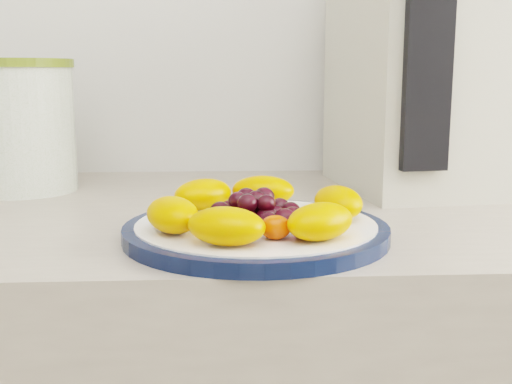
{
  "coord_description": "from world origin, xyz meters",
  "views": [
    {
      "loc": [
        -0.02,
        0.38,
        1.07
      ],
      "look_at": [
        0.01,
        1.03,
        0.95
      ],
      "focal_mm": 45.0,
      "sensor_mm": 36.0,
      "label": 1
    }
  ],
  "objects": [
    {
      "name": "appliance_panel",
      "position": [
        0.23,
        1.17,
        1.08
      ],
      "size": [
        0.06,
        0.03,
        0.26
      ],
      "primitive_type": "cube",
      "rotation": [
        0.0,
        0.0,
        0.12
      ],
      "color": "black",
      "rests_on": "appliance_body"
    },
    {
      "name": "canister",
      "position": [
        -0.31,
        1.33,
        0.99
      ],
      "size": [
        0.15,
        0.15,
        0.18
      ],
      "primitive_type": "cylinder",
      "rotation": [
        0.0,
        0.0,
        -0.04
      ],
      "color": "#446A1D",
      "rests_on": "counter"
    },
    {
      "name": "plate_rim",
      "position": [
        0.01,
        1.03,
        0.91
      ],
      "size": [
        0.28,
        0.28,
        0.01
      ],
      "primitive_type": "cylinder",
      "color": "#091433",
      "rests_on": "counter"
    },
    {
      "name": "fruit_plate",
      "position": [
        0.01,
        1.03,
        0.93
      ],
      "size": [
        0.24,
        0.24,
        0.04
      ],
      "color": "orange",
      "rests_on": "plate_face"
    },
    {
      "name": "canister_lid",
      "position": [
        -0.31,
        1.33,
        1.09
      ],
      "size": [
        0.16,
        0.16,
        0.01
      ],
      "primitive_type": "cylinder",
      "rotation": [
        0.0,
        0.0,
        -0.04
      ],
      "color": "olive",
      "rests_on": "canister"
    },
    {
      "name": "plate_face",
      "position": [
        0.01,
        1.03,
        0.91
      ],
      "size": [
        0.25,
        0.25,
        0.02
      ],
      "primitive_type": "cylinder",
      "color": "white",
      "rests_on": "counter"
    },
    {
      "name": "appliance_body",
      "position": [
        0.26,
        1.32,
        1.07
      ],
      "size": [
        0.23,
        0.3,
        0.35
      ],
      "primitive_type": "cube",
      "rotation": [
        0.0,
        0.0,
        0.12
      ],
      "color": "beige",
      "rests_on": "counter"
    }
  ]
}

